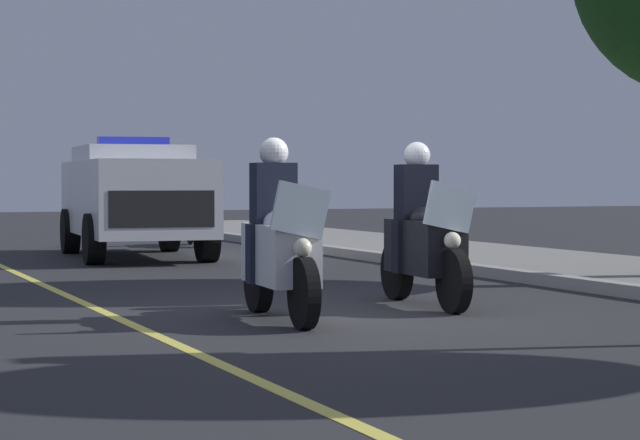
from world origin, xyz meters
TOP-DOWN VIEW (x-y plane):
  - ground_plane at (0.00, 0.00)m, footprint 80.00×80.00m
  - curb_strip at (0.00, 3.58)m, footprint 48.00×0.24m
  - lane_stripe_center at (0.00, -2.21)m, footprint 48.00×0.12m
  - police_motorcycle_lead_left at (0.43, -0.84)m, footprint 2.14×0.62m
  - police_motorcycle_lead_right at (-0.18, 1.00)m, footprint 2.14×0.62m
  - police_suv at (-9.18, 0.19)m, footprint 5.03×2.38m
  - cyclist_background at (-12.31, 2.22)m, footprint 1.76×0.34m

SIDE VIEW (x-z plane):
  - ground_plane at x=0.00m, z-range 0.00..0.00m
  - lane_stripe_center at x=0.00m, z-range 0.00..0.01m
  - curb_strip at x=0.00m, z-range 0.00..0.15m
  - police_motorcycle_lead_left at x=0.43m, z-range -0.16..1.56m
  - police_motorcycle_lead_right at x=-0.18m, z-range -0.16..1.56m
  - cyclist_background at x=-12.31m, z-range 0.00..1.69m
  - police_suv at x=-9.18m, z-range 0.04..2.09m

